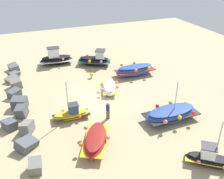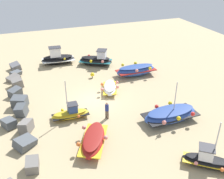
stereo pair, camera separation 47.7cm
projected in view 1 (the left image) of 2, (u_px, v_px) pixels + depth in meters
ground_plane at (95, 100)px, 25.10m from camera, size 54.43×54.43×0.00m
fishing_boat_0 at (72, 114)px, 22.09m from camera, size 1.65×3.25×3.60m
fishing_boat_1 at (95, 60)px, 32.38m from camera, size 3.41×4.32×2.04m
fishing_boat_2 at (96, 140)px, 18.91m from camera, size 4.23×3.18×1.04m
fishing_boat_3 at (171, 114)px, 21.85m from camera, size 2.66×4.88×3.54m
fishing_boat_4 at (135, 70)px, 29.78m from camera, size 2.42×4.66×1.33m
fishing_boat_5 at (109, 88)px, 26.36m from camera, size 3.29×2.29×0.89m
fishing_boat_6 at (56, 59)px, 32.71m from camera, size 2.28×4.26×2.22m
fishing_boat_7 at (210, 158)px, 17.25m from camera, size 2.99×3.39×3.58m
person_walking at (108, 109)px, 21.83m from camera, size 0.32×0.32×1.58m
breakwater_rocks at (18, 109)px, 22.81m from camera, size 22.05×2.95×1.27m
mooring_buoy_0 at (91, 75)px, 29.26m from camera, size 0.46×0.46×0.61m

